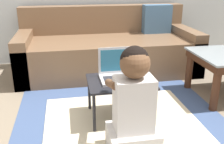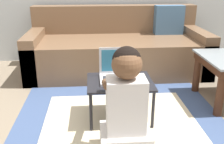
# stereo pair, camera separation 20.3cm
# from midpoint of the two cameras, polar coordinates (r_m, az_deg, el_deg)

# --- Properties ---
(ground_plane) EXTENTS (16.00, 16.00, 0.00)m
(ground_plane) POSITION_cam_midpoint_polar(r_m,az_deg,el_deg) (2.16, 1.44, -11.37)
(ground_plane) COLOR #7F705B
(area_rug) EXTENTS (1.73, 1.84, 0.01)m
(area_rug) POSITION_cam_midpoint_polar(r_m,az_deg,el_deg) (2.06, 5.22, -13.03)
(area_rug) COLOR #3D517A
(area_rug) RESTS_ON ground_plane
(couch) EXTENTS (2.11, 0.94, 0.78)m
(couch) POSITION_cam_midpoint_polar(r_m,az_deg,el_deg) (3.27, 3.03, 5.06)
(couch) COLOR brown
(couch) RESTS_ON ground_plane
(laptop_desk) EXTENTS (0.52, 0.42, 0.34)m
(laptop_desk) POSITION_cam_midpoint_polar(r_m,az_deg,el_deg) (2.12, 4.47, -2.95)
(laptop_desk) COLOR black
(laptop_desk) RESTS_ON ground_plane
(laptop) EXTENTS (0.27, 0.24, 0.25)m
(laptop) POSITION_cam_midpoint_polar(r_m,az_deg,el_deg) (2.12, 3.73, -0.59)
(laptop) COLOR silver
(laptop) RESTS_ON laptop_desk
(computer_mouse) EXTENTS (0.06, 0.11, 0.04)m
(computer_mouse) POSITION_cam_midpoint_polar(r_m,az_deg,el_deg) (2.14, 9.09, -1.27)
(computer_mouse) COLOR silver
(computer_mouse) RESTS_ON laptop_desk
(person_seated) EXTENTS (0.33, 0.43, 0.74)m
(person_seated) POSITION_cam_midpoint_polar(r_m,az_deg,el_deg) (1.70, 6.47, -7.51)
(person_seated) COLOR silver
(person_seated) RESTS_ON ground_plane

